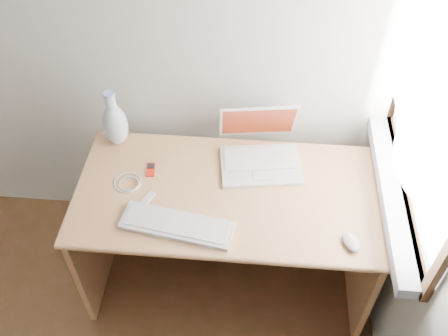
# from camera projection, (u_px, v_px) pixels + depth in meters

# --- Properties ---
(back_wall) EXTENTS (3.50, 0.04, 2.60)m
(back_wall) POSITION_uv_depth(u_px,v_px,m) (5.00, 9.00, 2.13)
(back_wall) COLOR silver
(back_wall) RESTS_ON floor
(window) EXTENTS (0.11, 0.99, 1.10)m
(window) POSITION_uv_depth(u_px,v_px,m) (434.00, 103.00, 1.74)
(window) COLOR white
(window) RESTS_ON right_wall
(desk) EXTENTS (1.35, 0.67, 0.71)m
(desk) POSITION_uv_depth(u_px,v_px,m) (228.00, 206.00, 2.41)
(desk) COLOR tan
(desk) RESTS_ON floor
(laptop) EXTENTS (0.40, 0.35, 0.25)m
(laptop) POSITION_uv_depth(u_px,v_px,m) (262.00, 151.00, 2.30)
(laptop) COLOR white
(laptop) RESTS_ON desk
(external_keyboard) EXTENTS (0.49, 0.21, 0.02)m
(external_keyboard) POSITION_uv_depth(u_px,v_px,m) (177.00, 225.00, 2.06)
(external_keyboard) COLOR white
(external_keyboard) RESTS_ON desk
(mouse) EXTENTS (0.09, 0.11, 0.03)m
(mouse) POSITION_uv_depth(u_px,v_px,m) (351.00, 242.00, 2.00)
(mouse) COLOR white
(mouse) RESTS_ON desk
(ipod) EXTENTS (0.05, 0.09, 0.01)m
(ipod) POSITION_uv_depth(u_px,v_px,m) (151.00, 170.00, 2.29)
(ipod) COLOR red
(ipod) RESTS_ON desk
(cable_coil) EXTENTS (0.15, 0.15, 0.01)m
(cable_coil) POSITION_uv_depth(u_px,v_px,m) (128.00, 183.00, 2.23)
(cable_coil) COLOR white
(cable_coil) RESTS_ON desk
(remote) EXTENTS (0.06, 0.09, 0.01)m
(remote) POSITION_uv_depth(u_px,v_px,m) (148.00, 199.00, 2.17)
(remote) COLOR white
(remote) RESTS_ON desk
(vase) EXTENTS (0.12, 0.12, 0.30)m
(vase) POSITION_uv_depth(u_px,v_px,m) (115.00, 123.00, 2.33)
(vase) COLOR silver
(vase) RESTS_ON desk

